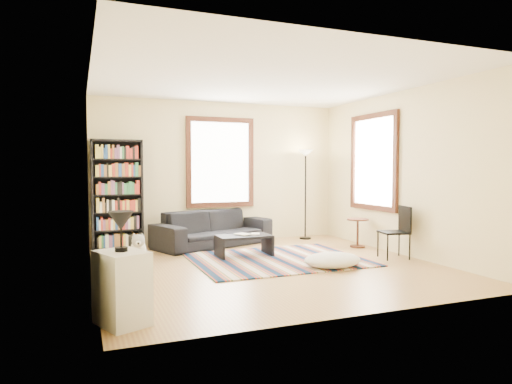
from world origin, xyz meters
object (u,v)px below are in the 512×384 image
object	(u,v)px
coffee_table	(244,246)
floor_lamp	(305,195)
folding_chair	(394,232)
white_cabinet	(122,288)
sofa	(213,228)
dog	(138,250)
floor_cushion	(332,260)
side_table	(358,233)
bookshelf	(117,195)

from	to	relation	value
coffee_table	floor_lamp	xyz separation A→B (m)	(1.85, 1.33, 0.75)
folding_chair	white_cabinet	xyz separation A→B (m)	(-4.45, -1.68, -0.08)
sofa	floor_lamp	size ratio (longest dim) A/B	1.24
floor_lamp	white_cabinet	world-z (taller)	floor_lamp
coffee_table	dog	xyz separation A→B (m)	(-1.75, -0.11, 0.07)
folding_chair	sofa	bearing A→B (deg)	148.50
floor_cushion	side_table	xyz separation A→B (m)	(1.34, 1.34, 0.16)
white_cabinet	dog	xyz separation A→B (m)	(0.46, 2.60, -0.10)
floor_lamp	folding_chair	xyz separation A→B (m)	(0.40, -2.37, -0.50)
floor_cushion	floor_lamp	world-z (taller)	floor_lamp
sofa	floor_lamp	distance (m)	2.11
floor_cushion	folding_chair	world-z (taller)	folding_chair
folding_chair	dog	xyz separation A→B (m)	(-3.99, 0.93, -0.18)
floor_lamp	side_table	xyz separation A→B (m)	(0.45, -1.26, -0.66)
sofa	coffee_table	world-z (taller)	sofa
side_table	folding_chair	distance (m)	1.12
sofa	floor_cushion	size ratio (longest dim) A/B	2.60
sofa	side_table	world-z (taller)	sofa
floor_lamp	white_cabinet	distance (m)	5.76
floor_cushion	folding_chair	xyz separation A→B (m)	(1.29, 0.24, 0.32)
floor_cushion	white_cabinet	distance (m)	3.48
floor_cushion	side_table	bearing A→B (deg)	45.00
folding_chair	white_cabinet	distance (m)	4.76
floor_cushion	folding_chair	distance (m)	1.35
bookshelf	side_table	world-z (taller)	bookshelf
bookshelf	floor_lamp	size ratio (longest dim) A/B	1.08
floor_cushion	sofa	bearing A→B (deg)	114.25
white_cabinet	floor_lamp	bearing A→B (deg)	22.34
floor_lamp	folding_chair	world-z (taller)	floor_lamp
floor_lamp	white_cabinet	size ratio (longest dim) A/B	2.66
sofa	floor_lamp	bearing A→B (deg)	-18.46
side_table	white_cabinet	world-z (taller)	white_cabinet
coffee_table	dog	bearing A→B (deg)	-176.28
floor_cushion	folding_chair	bearing A→B (deg)	10.33
dog	floor_lamp	bearing A→B (deg)	27.89
coffee_table	white_cabinet	bearing A→B (deg)	-129.10
side_table	dog	xyz separation A→B (m)	(-4.04, -0.18, -0.02)
dog	bookshelf	bearing A→B (deg)	101.98
floor_lamp	folding_chair	size ratio (longest dim) A/B	2.16
floor_cushion	folding_chair	size ratio (longest dim) A/B	1.03
bookshelf	white_cabinet	xyz separation A→B (m)	(-0.29, -4.22, -0.65)
white_cabinet	coffee_table	bearing A→B (deg)	28.29
floor_cushion	white_cabinet	xyz separation A→B (m)	(-3.16, -1.44, 0.24)
sofa	white_cabinet	xyz separation A→B (m)	(-2.03, -3.95, 0.01)
sofa	dog	bearing A→B (deg)	-160.65
floor_lamp	floor_cushion	bearing A→B (deg)	-109.03
side_table	white_cabinet	size ratio (longest dim) A/B	0.77
sofa	coffee_table	size ratio (longest dim) A/B	2.57
folding_chair	coffee_table	bearing A→B (deg)	166.75
folding_chair	bookshelf	bearing A→B (deg)	160.21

